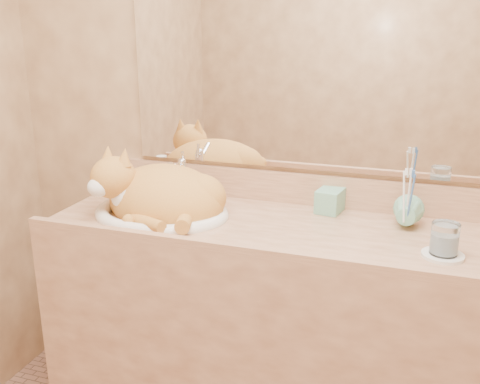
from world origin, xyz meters
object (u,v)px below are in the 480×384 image
(vanity_counter, at_px, (277,336))
(cat, at_px, (158,192))
(sink_basin, at_px, (161,195))
(toothbrush_cup, at_px, (406,218))
(soap_dispenser, at_px, (326,191))
(water_glass, at_px, (445,239))

(vanity_counter, bearing_deg, cat, -178.75)
(sink_basin, distance_m, toothbrush_cup, 0.84)
(cat, xyz_separation_m, soap_dispenser, (0.57, 0.16, 0.01))
(toothbrush_cup, bearing_deg, cat, -173.82)
(sink_basin, height_order, cat, cat)
(water_glass, bearing_deg, soap_dispenser, 148.64)
(cat, bearing_deg, water_glass, 8.65)
(cat, height_order, water_glass, cat)
(vanity_counter, relative_size, soap_dispenser, 8.45)
(vanity_counter, height_order, toothbrush_cup, toothbrush_cup)
(vanity_counter, distance_m, water_glass, 0.71)
(water_glass, bearing_deg, cat, 175.48)
(cat, relative_size, water_glass, 4.84)
(water_glass, bearing_deg, vanity_counter, 170.54)
(sink_basin, height_order, soap_dispenser, soap_dispenser)
(vanity_counter, relative_size, sink_basin, 3.32)
(sink_basin, xyz_separation_m, soap_dispenser, (0.56, 0.17, 0.02))
(water_glass, bearing_deg, sink_basin, 176.01)
(water_glass, bearing_deg, toothbrush_cup, 124.26)
(cat, distance_m, soap_dispenser, 0.60)
(vanity_counter, distance_m, toothbrush_cup, 0.63)
(vanity_counter, distance_m, sink_basin, 0.66)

